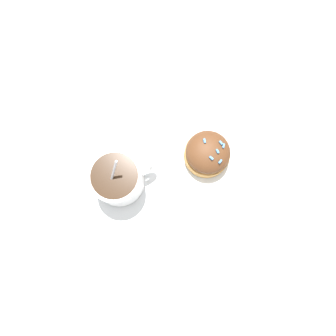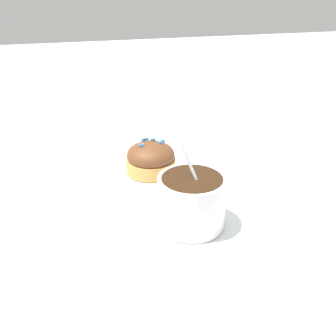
% 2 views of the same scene
% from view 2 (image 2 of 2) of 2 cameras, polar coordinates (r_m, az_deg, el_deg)
% --- Properties ---
extents(ground_plane, '(3.00, 3.00, 0.00)m').
position_cam_2_polar(ground_plane, '(0.57, 0.01, -4.08)').
color(ground_plane, '#B2B2B7').
extents(paper_napkin, '(0.35, 0.34, 0.00)m').
position_cam_2_polar(paper_napkin, '(0.57, 0.01, -3.95)').
color(paper_napkin, white).
rests_on(paper_napkin, ground_plane).
extents(coffee_cup, '(0.11, 0.09, 0.11)m').
position_cam_2_polar(coffee_cup, '(0.49, 3.35, -4.49)').
color(coffee_cup, white).
rests_on(coffee_cup, paper_napkin).
extents(frosted_pastry, '(0.08, 0.08, 0.05)m').
position_cam_2_polar(frosted_pastry, '(0.63, -2.51, 1.35)').
color(frosted_pastry, '#D19347').
rests_on(frosted_pastry, paper_napkin).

